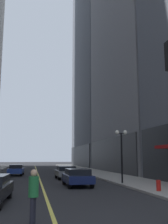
% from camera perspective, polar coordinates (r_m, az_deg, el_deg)
% --- Properties ---
extents(ground_plane, '(200.00, 200.00, 0.00)m').
position_cam_1_polar(ground_plane, '(39.73, -9.96, -12.75)').
color(ground_plane, '#262628').
extents(sidewalk_right, '(4.50, 78.00, 0.15)m').
position_cam_1_polar(sidewalk_right, '(40.74, 2.01, -12.70)').
color(sidewalk_right, '#9E9991').
rests_on(sidewalk_right, ground).
extents(lane_centre_stripe, '(0.16, 70.00, 0.01)m').
position_cam_1_polar(lane_centre_stripe, '(39.73, -9.96, -12.74)').
color(lane_centre_stripe, '#E5D64C').
rests_on(lane_centre_stripe, ground).
extents(building_right_far, '(16.00, 26.00, 81.08)m').
position_cam_1_polar(building_right_far, '(77.58, 5.22, 19.87)').
color(building_right_far, slate).
rests_on(building_right_far, ground).
extents(car_navy, '(1.93, 4.34, 1.32)m').
position_cam_1_polar(car_navy, '(21.02, -1.46, -13.71)').
color(car_navy, '#141E4C').
rests_on(car_navy, ground).
extents(car_grey, '(1.99, 4.08, 1.32)m').
position_cam_1_polar(car_grey, '(28.07, -3.91, -12.70)').
color(car_grey, slate).
rests_on(car_grey, ground).
extents(car_blue, '(1.88, 4.66, 1.32)m').
position_cam_1_polar(car_blue, '(34.63, -14.31, -11.87)').
color(car_blue, navy).
rests_on(car_blue, ground).
extents(pedestrian_in_green_parka, '(0.45, 0.45, 1.77)m').
position_cam_1_polar(pedestrian_in_green_parka, '(9.49, -10.79, -16.44)').
color(pedestrian_in_green_parka, black).
rests_on(pedestrian_in_green_parka, ground).
extents(street_lamp_right_mid, '(1.06, 0.36, 4.43)m').
position_cam_1_polar(street_lamp_right_mid, '(22.33, 8.03, -6.87)').
color(street_lamp_right_mid, black).
rests_on(street_lamp_right_mid, ground).
extents(fire_hydrant_right, '(0.28, 0.28, 0.80)m').
position_cam_1_polar(fire_hydrant_right, '(17.62, 15.71, -15.17)').
color(fire_hydrant_right, red).
rests_on(fire_hydrant_right, ground).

